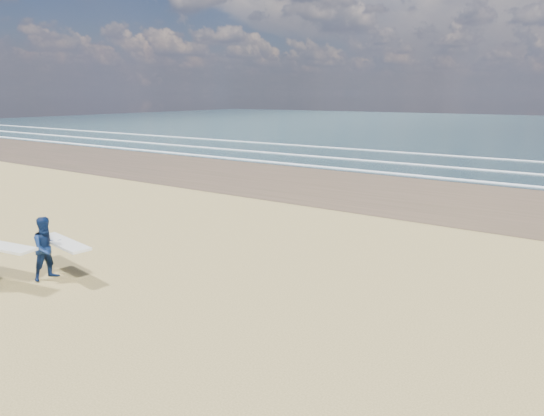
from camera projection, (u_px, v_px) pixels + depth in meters
The scene contains 1 object.
surfer_far at pixel (49, 248), 13.06m from camera, with size 2.25×1.22×1.74m.
Camera 1 is at (11.63, -6.33, 4.92)m, focal length 32.00 mm.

